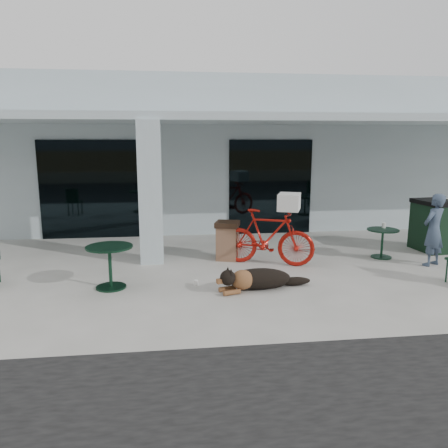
{
  "coord_description": "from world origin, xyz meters",
  "views": [
    {
      "loc": [
        -1.07,
        -7.32,
        2.72
      ],
      "look_at": [
        0.01,
        1.42,
        1.0
      ],
      "focal_mm": 35.0,
      "sensor_mm": 36.0,
      "label": 1
    }
  ],
  "objects": [
    {
      "name": "overhang",
      "position": [
        0.0,
        3.6,
        3.21
      ],
      "size": [
        22.0,
        2.8,
        0.18
      ],
      "primitive_type": "cube",
      "color": "silver",
      "rests_on": "column"
    },
    {
      "name": "cafe_table_near",
      "position": [
        -2.2,
        0.61,
        0.4
      ],
      "size": [
        1.05,
        1.05,
        0.8
      ],
      "primitive_type": null,
      "rotation": [
        0.0,
        0.0,
        0.28
      ],
      "color": "#113220",
      "rests_on": "ground"
    },
    {
      "name": "ground",
      "position": [
        0.0,
        0.0,
        0.0
      ],
      "size": [
        80.0,
        80.0,
        0.0
      ],
      "primitive_type": "plane",
      "color": "beige",
      "rests_on": "ground"
    },
    {
      "name": "storefront_glass_left",
      "position": [
        -3.2,
        4.98,
        1.35
      ],
      "size": [
        2.8,
        0.06,
        2.7
      ],
      "primitive_type": "cube",
      "color": "black",
      "rests_on": "ground"
    },
    {
      "name": "cafe_table_far",
      "position": [
        3.79,
        2.0,
        0.34
      ],
      "size": [
        0.95,
        0.95,
        0.67
      ],
      "primitive_type": null,
      "rotation": [
        0.0,
        0.0,
        0.43
      ],
      "color": "#113220",
      "rests_on": "ground"
    },
    {
      "name": "building",
      "position": [
        0.0,
        8.5,
        2.25
      ],
      "size": [
        22.0,
        7.0,
        4.5
      ],
      "primitive_type": "cube",
      "color": "silver",
      "rests_on": "ground"
    },
    {
      "name": "bicycle",
      "position": [
        1.01,
        1.77,
        0.62
      ],
      "size": [
        2.12,
        1.29,
        1.23
      ],
      "primitive_type": "imported",
      "rotation": [
        0.0,
        0.0,
        1.2
      ],
      "color": "#A9160D",
      "rests_on": "ground"
    },
    {
      "name": "dog",
      "position": [
        0.51,
        0.2,
        0.22
      ],
      "size": [
        1.42,
        0.81,
        0.45
      ],
      "primitive_type": null,
      "rotation": [
        0.0,
        0.0,
        0.28
      ],
      "color": "black",
      "rests_on": "ground"
    },
    {
      "name": "cup_near_dog",
      "position": [
        -0.63,
        0.56,
        0.05
      ],
      "size": [
        0.1,
        0.1,
        0.1
      ],
      "primitive_type": "cylinder",
      "rotation": [
        0.0,
        0.0,
        -0.22
      ],
      "color": "white",
      "rests_on": "ground"
    },
    {
      "name": "cup_on_table",
      "position": [
        3.88,
        2.15,
        0.73
      ],
      "size": [
        0.12,
        0.12,
        0.12
      ],
      "primitive_type": "cylinder",
      "rotation": [
        0.0,
        0.0,
        0.43
      ],
      "color": "white",
      "rests_on": "cafe_table_far"
    },
    {
      "name": "wheeled_bin",
      "position": [
        5.36,
        2.49,
        0.63
      ],
      "size": [
        0.87,
        1.06,
        1.26
      ],
      "primitive_type": null,
      "rotation": [
        0.0,
        0.0,
        0.1
      ],
      "color": "black",
      "rests_on": "ground"
    },
    {
      "name": "column",
      "position": [
        -1.5,
        2.3,
        1.56
      ],
      "size": [
        0.5,
        0.5,
        3.12
      ],
      "primitive_type": "cube",
      "color": "silver",
      "rests_on": "ground"
    },
    {
      "name": "laundry_basket",
      "position": [
        1.43,
        1.61,
        1.41
      ],
      "size": [
        0.63,
        0.72,
        0.35
      ],
      "primitive_type": "cube",
      "rotation": [
        0.0,
        0.0,
        1.2
      ],
      "color": "white",
      "rests_on": "bicycle"
    },
    {
      "name": "trash_receptacle",
      "position": [
        0.2,
        2.29,
        0.44
      ],
      "size": [
        0.64,
        0.64,
        0.88
      ],
      "primitive_type": null,
      "rotation": [
        0.0,
        0.0,
        -0.29
      ],
      "color": "brown",
      "rests_on": "ground"
    },
    {
      "name": "storefront_glass_right",
      "position": [
        1.8,
        4.98,
        1.35
      ],
      "size": [
        2.4,
        0.06,
        2.7
      ],
      "primitive_type": "cube",
      "color": "black",
      "rests_on": "ground"
    },
    {
      "name": "person",
      "position": [
        4.56,
        1.26,
        0.79
      ],
      "size": [
        0.68,
        0.6,
        1.58
      ],
      "primitive_type": "imported",
      "rotation": [
        0.0,
        0.0,
        3.61
      ],
      "color": "#3A4B62",
      "rests_on": "ground"
    }
  ]
}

